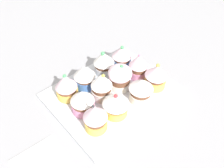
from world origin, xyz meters
TOP-DOWN VIEW (x-y plane):
  - ground_plane at (0.00, 0.00)cm, footprint 180.00×180.00cm
  - baking_tray at (0.00, 0.00)cm, footprint 31.97×25.33cm
  - cupcake_0 at (-9.20, -6.08)cm, footprint 5.79×5.79cm
  - cupcake_1 at (-3.42, -7.40)cm, footprint 5.95×5.95cm
  - cupcake_2 at (3.96, -6.58)cm, footprint 5.90×5.90cm
  - cupcake_3 at (9.78, -6.61)cm, footprint 5.68×5.68cm
  - cupcake_4 at (-9.80, 0.03)cm, footprint 5.39×5.39cm
  - cupcake_5 at (-2.81, 0.15)cm, footprint 6.42×6.42cm
  - cupcake_6 at (3.03, -0.57)cm, footprint 5.55×5.55cm
  - cupcake_7 at (9.52, -0.02)cm, footprint 5.88×5.88cm
  - cupcake_8 at (-10.43, 5.99)cm, footprint 6.12×6.12cm
  - cupcake_9 at (-3.79, 6.79)cm, footprint 6.25×6.25cm
  - cupcake_10 at (3.98, 5.96)cm, footprint 6.55×6.55cm
  - cupcake_11 at (10.33, 6.10)cm, footprint 5.66×5.66cm

SIDE VIEW (x-z plane):
  - ground_plane at x=0.00cm, z-range -3.00..0.00cm
  - baking_tray at x=0.00cm, z-range 0.00..1.20cm
  - cupcake_10 at x=3.98cm, z-range 1.23..7.97cm
  - cupcake_7 at x=9.52cm, z-range 1.25..8.14cm
  - cupcake_8 at x=-10.43cm, z-range 1.15..8.44cm
  - cupcake_3 at x=9.78cm, z-range 1.07..8.60cm
  - cupcake_2 at x=3.96cm, z-range 1.35..8.38cm
  - cupcake_9 at x=-3.79cm, z-range 1.35..8.48cm
  - cupcake_0 at x=-9.20cm, z-range 1.21..8.65cm
  - cupcake_1 at x=-3.42cm, z-range 1.18..8.70cm
  - cupcake_5 at x=-2.81cm, z-range 1.16..8.75cm
  - cupcake_4 at x=-9.80cm, z-range 1.16..8.84cm
  - cupcake_11 at x=10.33cm, z-range 1.24..9.06cm
  - cupcake_6 at x=3.03cm, z-range 1.11..9.30cm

